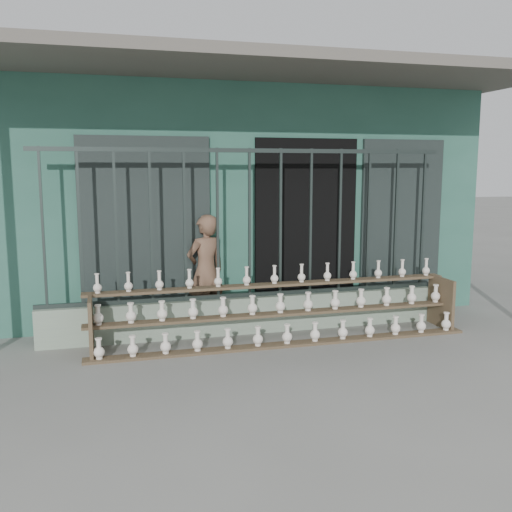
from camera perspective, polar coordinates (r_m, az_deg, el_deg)
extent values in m
plane|color=slate|center=(5.95, 2.57, -11.00)|extent=(60.00, 60.00, 0.00)
cube|color=#2C5E4E|center=(9.79, -5.08, 6.31)|extent=(7.00, 5.00, 3.20)
cube|color=black|center=(7.66, 4.91, 2.65)|extent=(1.40, 0.12, 2.40)
cube|color=black|center=(7.18, -10.95, 2.11)|extent=(1.60, 0.08, 2.40)
cube|color=black|center=(8.21, 14.24, 2.82)|extent=(1.20, 0.08, 2.40)
cube|color=#59544C|center=(6.85, -0.46, 18.34)|extent=(7.40, 2.00, 0.12)
cube|color=gray|center=(7.08, -0.64, -5.86)|extent=(5.00, 0.20, 0.45)
cube|color=#283330|center=(6.69, -20.54, 2.54)|extent=(0.03, 0.03, 1.80)
cube|color=#283330|center=(6.67, -17.19, 2.68)|extent=(0.03, 0.03, 1.80)
cube|color=#283330|center=(6.67, -13.82, 2.82)|extent=(0.03, 0.03, 1.80)
cube|color=#283330|center=(6.69, -10.46, 2.94)|extent=(0.03, 0.03, 1.80)
cube|color=#283330|center=(6.73, -7.13, 3.06)|extent=(0.03, 0.03, 1.80)
cube|color=#283330|center=(6.79, -3.86, 3.16)|extent=(0.03, 0.03, 1.80)
cube|color=#283330|center=(6.88, -0.65, 3.25)|extent=(0.03, 0.03, 1.80)
cube|color=#283330|center=(6.99, 2.46, 3.33)|extent=(0.03, 0.03, 1.80)
cube|color=#283330|center=(7.12, 5.47, 3.39)|extent=(0.03, 0.03, 1.80)
cube|color=#283330|center=(7.26, 8.37, 3.45)|extent=(0.03, 0.03, 1.80)
cube|color=#283330|center=(7.43, 11.15, 3.49)|extent=(0.03, 0.03, 1.80)
cube|color=#283330|center=(7.61, 13.80, 3.52)|extent=(0.03, 0.03, 1.80)
cube|color=#283330|center=(7.81, 16.33, 3.55)|extent=(0.03, 0.03, 1.80)
cube|color=#283330|center=(6.85, -0.67, 10.51)|extent=(5.00, 0.04, 0.05)
cube|color=#283330|center=(7.02, -0.64, -3.88)|extent=(5.00, 0.04, 0.05)
cube|color=brown|center=(6.61, 3.10, -8.83)|extent=(4.50, 0.18, 0.03)
cube|color=brown|center=(6.76, 2.46, -5.78)|extent=(4.50, 0.18, 0.03)
cube|color=brown|center=(6.92, 1.85, -2.88)|extent=(4.50, 0.18, 0.03)
cube|color=brown|center=(6.46, -16.18, -6.77)|extent=(0.04, 0.55, 0.64)
cube|color=brown|center=(7.67, 18.01, -4.42)|extent=(0.04, 0.55, 0.64)
imported|color=brown|center=(7.24, -5.04, -1.54)|extent=(0.61, 0.51, 1.44)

